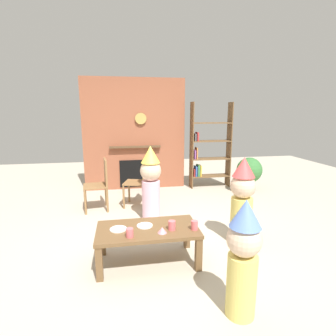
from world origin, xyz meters
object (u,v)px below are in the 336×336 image
at_px(bookshelf, 208,150).
at_px(dining_chair_middle, 141,179).
at_px(child_with_cone_hat, 243,256).
at_px(child_by_the_chairs, 151,181).
at_px(dining_chair_left, 101,181).
at_px(birthday_cake_slice, 162,230).
at_px(paper_plate_front, 145,226).
at_px(paper_plate_rear, 118,229).
at_px(potted_plant_tall, 249,172).
at_px(paper_cup_center, 194,225).
at_px(paper_cup_near_left, 172,225).
at_px(coffee_table, 148,233).
at_px(child_in_pink, 242,198).
at_px(paper_cup_near_right, 130,233).

bearing_deg(bookshelf, dining_chair_middle, -146.97).
height_order(child_with_cone_hat, child_by_the_chairs, child_by_the_chairs).
distance_m(child_with_cone_hat, dining_chair_left, 3.08).
bearing_deg(birthday_cake_slice, child_by_the_chairs, 88.53).
bearing_deg(dining_chair_middle, paper_plate_front, 104.09).
relative_size(paper_plate_rear, dining_chair_middle, 0.21).
distance_m(paper_plate_rear, potted_plant_tall, 3.54).
bearing_deg(child_by_the_chairs, dining_chair_middle, -161.90).
relative_size(paper_cup_center, paper_plate_rear, 0.56).
distance_m(bookshelf, paper_cup_near_left, 3.34).
distance_m(coffee_table, potted_plant_tall, 3.31).
relative_size(child_in_pink, dining_chair_middle, 1.28).
xyz_separation_m(coffee_table, dining_chair_left, (-0.63, 1.83, 0.16)).
relative_size(birthday_cake_slice, child_by_the_chairs, 0.08).
xyz_separation_m(paper_plate_rear, child_with_cone_hat, (1.01, -0.96, 0.12)).
xyz_separation_m(coffee_table, birthday_cake_slice, (0.14, -0.15, 0.10)).
distance_m(birthday_cake_slice, child_by_the_chairs, 1.40).
bearing_deg(paper_cup_center, potted_plant_tall, 52.45).
xyz_separation_m(paper_cup_near_left, child_in_pink, (0.99, 0.36, 0.14)).
bearing_deg(dining_chair_left, child_in_pink, 133.62).
bearing_deg(dining_chair_left, child_with_cone_hat, 108.77).
relative_size(paper_cup_near_left, paper_cup_near_right, 1.12).
relative_size(paper_cup_near_left, child_with_cone_hat, 0.10).
relative_size(child_with_cone_hat, dining_chair_middle, 1.15).
bearing_deg(paper_cup_center, child_by_the_chairs, 103.47).
bearing_deg(paper_cup_near_right, paper_cup_near_left, 10.97).
bearing_deg(dining_chair_middle, paper_cup_near_right, 99.54).
relative_size(bookshelf, child_with_cone_hat, 1.84).
xyz_separation_m(child_in_pink, potted_plant_tall, (1.13, 2.03, -0.15)).
xyz_separation_m(paper_cup_center, paper_plate_rear, (-0.83, 0.15, -0.05)).
height_order(birthday_cake_slice, child_by_the_chairs, child_by_the_chairs).
bearing_deg(dining_chair_middle, paper_cup_near_left, 112.63).
distance_m(paper_plate_rear, child_with_cone_hat, 1.40).
relative_size(paper_cup_center, potted_plant_tall, 0.14).
bearing_deg(child_with_cone_hat, dining_chair_left, -10.54).
relative_size(coffee_table, potted_plant_tall, 1.50).
height_order(paper_plate_front, child_in_pink, child_in_pink).
bearing_deg(child_by_the_chairs, bookshelf, 146.80).
bearing_deg(bookshelf, coffee_table, -119.59).
bearing_deg(dining_chair_left, coffee_table, 102.41).
bearing_deg(paper_plate_front, child_with_cone_hat, -54.47).
relative_size(child_by_the_chairs, potted_plant_tall, 1.57).
xyz_separation_m(paper_cup_near_right, potted_plant_tall, (2.58, 2.48, -0.01)).
relative_size(paper_cup_near_right, dining_chair_left, 0.10).
distance_m(paper_cup_near_left, paper_cup_center, 0.25).
bearing_deg(paper_cup_near_left, paper_plate_rear, 169.53).
bearing_deg(coffee_table, paper_cup_center, -14.60).
xyz_separation_m(child_by_the_chairs, potted_plant_tall, (2.20, 1.06, -0.18)).
distance_m(child_in_pink, dining_chair_left, 2.45).
relative_size(bookshelf, child_by_the_chairs, 1.60).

